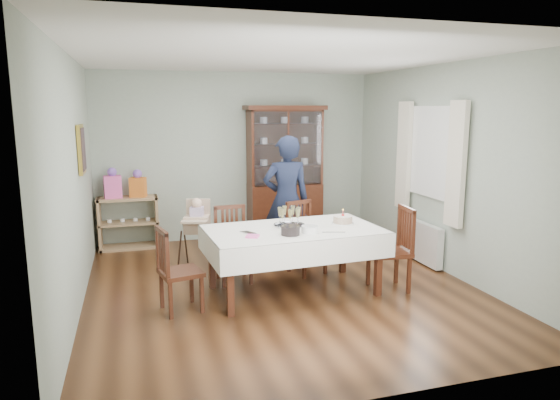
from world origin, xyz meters
name	(u,v)px	position (x,y,z in m)	size (l,w,h in m)	color
floor	(280,286)	(0.00, 0.00, 0.00)	(5.00, 5.00, 0.00)	#593319
room_shell	(268,143)	(0.00, 0.53, 1.70)	(5.00, 5.00, 5.00)	#9EAA99
dining_table	(293,260)	(0.10, -0.22, 0.38)	(2.06, 1.26, 0.76)	#431E10
china_cabinet	(285,170)	(0.75, 2.26, 1.12)	(1.30, 0.48, 2.18)	#431E10
sideboard	(129,223)	(-1.75, 2.28, 0.40)	(0.90, 0.38, 0.80)	tan
picture_frame	(81,149)	(-2.22, 0.80, 1.65)	(0.04, 0.48, 0.58)	gold
window	(432,152)	(2.22, 0.30, 1.55)	(0.04, 1.02, 1.22)	white
curtain_left	(456,164)	(2.16, -0.32, 1.45)	(0.07, 0.30, 1.55)	silver
curtain_right	(404,156)	(2.16, 0.92, 1.45)	(0.07, 0.30, 1.55)	silver
radiator	(423,243)	(2.16, 0.30, 0.30)	(0.10, 0.80, 0.55)	white
chair_far_left	(234,259)	(-0.50, 0.35, 0.28)	(0.44, 0.44, 0.93)	#431E10
chair_far_right	(306,252)	(0.48, 0.40, 0.28)	(0.52, 0.52, 0.93)	#431E10
chair_end_left	(180,286)	(-1.23, -0.41, 0.27)	(0.49, 0.49, 0.91)	#431E10
chair_end_right	(390,265)	(1.23, -0.46, 0.29)	(0.49, 0.49, 0.99)	#431E10
woman	(286,200)	(0.35, 0.90, 0.89)	(0.65, 0.42, 1.77)	black
high_chair	(198,242)	(-0.86, 0.95, 0.38)	(0.54, 0.54, 0.97)	black
champagne_tray	(289,221)	(0.09, -0.09, 0.83)	(0.37, 0.37, 0.23)	silver
birthday_cake	(343,220)	(0.74, -0.15, 0.81)	(0.27, 0.27, 0.18)	white
plate_stack_dark	(290,230)	(-0.02, -0.48, 0.81)	(0.21, 0.21, 0.10)	black
plate_stack_white	(310,229)	(0.21, -0.46, 0.80)	(0.19, 0.19, 0.08)	white
napkin_stack	(252,236)	(-0.45, -0.46, 0.77)	(0.13, 0.13, 0.02)	#F75BAE
cutlery	(245,233)	(-0.49, -0.27, 0.77)	(0.12, 0.17, 0.01)	silver
cake_knife	(334,232)	(0.47, -0.53, 0.77)	(0.26, 0.02, 0.01)	silver
gift_bag_pink	(113,185)	(-1.95, 2.26, 1.00)	(0.26, 0.18, 0.46)	#F75BAE
gift_bag_orange	(138,185)	(-1.59, 2.26, 0.99)	(0.27, 0.22, 0.42)	orange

